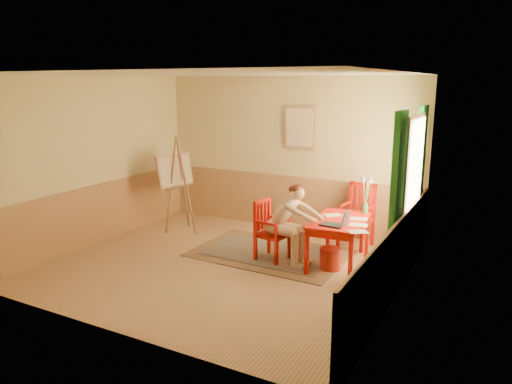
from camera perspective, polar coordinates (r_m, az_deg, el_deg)
The scene contains 14 objects.
room at distance 6.96m, azimuth -3.96°, elevation 2.14°, with size 5.04×4.54×2.84m.
wainscot at distance 7.83m, azimuth -0.76°, elevation -3.38°, with size 5.00×4.50×1.00m.
window at distance 7.12m, azimuth 17.75°, elevation 1.36°, with size 0.12×2.01×2.20m.
wall_portrait at distance 8.72m, azimuth 5.18°, elevation 7.59°, with size 0.60×0.05×0.76m.
rug at distance 7.82m, azimuth 1.65°, elevation -7.20°, with size 2.43×1.65×0.02m.
table at distance 7.23m, azimuth 9.79°, elevation -3.88°, with size 0.80×1.25×0.72m.
chair_left at distance 7.44m, azimuth 1.66°, elevation -4.50°, with size 0.49×0.47×0.94m.
chair_back at distance 8.21m, azimuth 11.91°, elevation -2.71°, with size 0.53×0.54×1.06m.
figure at distance 7.21m, azimuth 3.74°, elevation -3.29°, with size 0.95×0.46×1.25m.
laptop at distance 6.86m, azimuth 9.49°, elevation -3.60°, with size 0.40×0.25×0.24m.
papers at distance 7.08m, azimuth 11.20°, elevation -3.52°, with size 0.89×0.94×0.00m.
vase at distance 7.58m, azimuth 12.79°, elevation -0.47°, with size 0.21×0.30×0.58m.
wastebasket at distance 7.22m, azimuth 8.72°, elevation -7.79°, with size 0.30×0.30×0.33m, color #A9291C.
easel at distance 8.91m, azimuth -9.39°, elevation 2.04°, with size 0.65×0.79×1.77m.
Camera 1 is at (3.64, -5.79, 2.68)m, focal length 33.92 mm.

